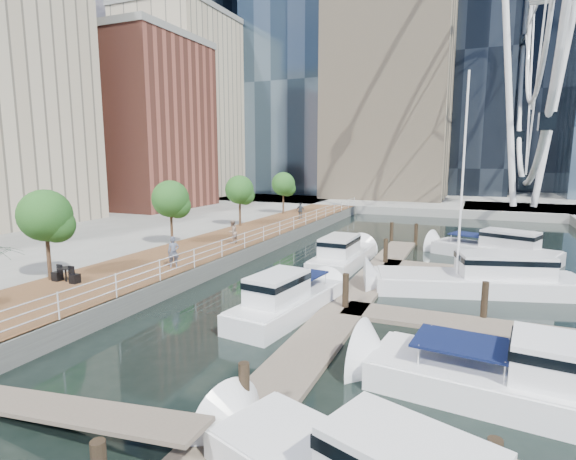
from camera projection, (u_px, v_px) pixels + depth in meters
The scene contains 14 objects.
ground at pixel (194, 373), 15.05m from camera, with size 520.00×520.00×0.00m, color black.
boardwalk at pixel (209, 252), 32.06m from camera, with size 6.00×60.00×1.00m, color brown.
seawall at pixel (246, 255), 30.92m from camera, with size 0.25×60.00×1.00m, color #595954.
land_far at pixel (439, 186), 107.85m from camera, with size 200.00×114.00×1.00m, color gray.
pier at pixel (523, 211), 56.98m from camera, with size 14.00×12.00×1.00m, color gray.
railing at pixel (245, 241), 30.80m from camera, with size 0.10×60.00×1.05m, color white, non-canonical shape.
floating_docks at pixel (460, 301), 21.02m from camera, with size 16.00×34.00×2.60m.
midrise_condos at pixel (76, 101), 50.16m from camera, with size 19.00×67.00×28.00m.
street_trees at pixel (170, 199), 31.47m from camera, with size 2.60×42.60×4.60m.
yacht_foreground at pixel (541, 409), 12.88m from camera, with size 2.88×10.73×2.15m, color white, non-canonical shape.
pedestrian_near at pixel (173, 252), 25.38m from camera, with size 0.64×0.42×1.75m, color #4C5366.
pedestrian_mid at pixel (232, 232), 32.39m from camera, with size 0.83×0.65×1.71m, color gray.
pedestrian_far at pixel (301, 211), 45.66m from camera, with size 0.97×0.40×1.66m, color #383E46.
moored_yachts at pixel (471, 295), 23.57m from camera, with size 20.15×32.08×11.50m.
Camera 1 is at (8.36, -11.78, 7.13)m, focal length 28.00 mm.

